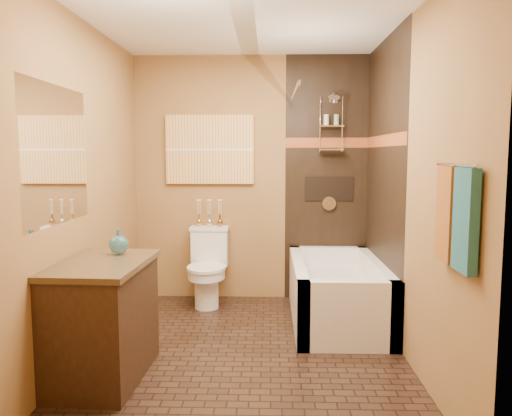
{
  "coord_description": "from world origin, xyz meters",
  "views": [
    {
      "loc": [
        0.19,
        -3.65,
        1.51
      ],
      "look_at": [
        0.08,
        0.4,
        1.07
      ],
      "focal_mm": 35.0,
      "sensor_mm": 36.0,
      "label": 1
    }
  ],
  "objects_px": {
    "vanity": "(103,320)",
    "toilet": "(208,266)",
    "sunset_painting": "(210,150)",
    "bathtub": "(337,297)"
  },
  "relations": [
    {
      "from": "sunset_painting",
      "to": "bathtub",
      "type": "bearing_deg",
      "value": -30.61
    },
    {
      "from": "bathtub",
      "to": "sunset_painting",
      "type": "bearing_deg",
      "value": 149.39
    },
    {
      "from": "sunset_painting",
      "to": "toilet",
      "type": "height_order",
      "value": "sunset_painting"
    },
    {
      "from": "bathtub",
      "to": "vanity",
      "type": "xyz_separation_m",
      "value": [
        -1.72,
        -1.19,
        0.18
      ]
    },
    {
      "from": "toilet",
      "to": "vanity",
      "type": "relative_size",
      "value": 0.83
    },
    {
      "from": "sunset_painting",
      "to": "toilet",
      "type": "distance_m",
      "value": 1.19
    },
    {
      "from": "toilet",
      "to": "vanity",
      "type": "height_order",
      "value": "vanity"
    },
    {
      "from": "toilet",
      "to": "vanity",
      "type": "xyz_separation_m",
      "value": [
        -0.5,
        -1.66,
        0.01
      ]
    },
    {
      "from": "vanity",
      "to": "toilet",
      "type": "bearing_deg",
      "value": 75.67
    },
    {
      "from": "sunset_painting",
      "to": "vanity",
      "type": "distance_m",
      "value": 2.29
    }
  ]
}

